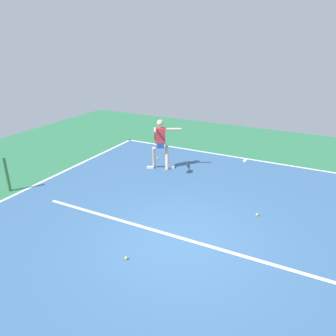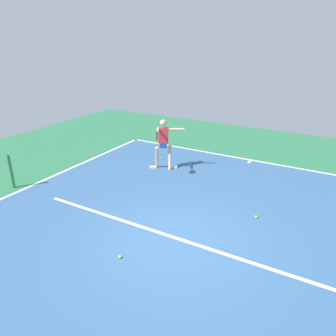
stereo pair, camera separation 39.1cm
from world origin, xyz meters
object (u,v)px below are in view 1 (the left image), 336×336
object	(u,v)px
tennis_ball_near_player	(158,158)
tennis_ball_centre_court	(187,164)
tennis_ball_by_sideline	(257,215)
tennis_player	(161,141)
tennis_ball_by_baseline	(126,258)
net_post	(7,175)

from	to	relation	value
tennis_ball_near_player	tennis_ball_centre_court	distance (m)	1.23
tennis_ball_near_player	tennis_ball_by_sideline	xyz separation A→B (m)	(-4.33, 2.53, 0.00)
tennis_player	tennis_ball_by_baseline	size ratio (longest dim) A/B	26.87
tennis_ball_near_player	tennis_ball_centre_court	world-z (taller)	same
tennis_player	tennis_ball_by_sideline	size ratio (longest dim) A/B	26.87
tennis_player	tennis_ball_near_player	xyz separation A→B (m)	(0.56, -0.81, -0.98)
tennis_ball_centre_court	tennis_ball_by_baseline	world-z (taller)	same
tennis_player	tennis_ball_near_player	bearing A→B (deg)	-83.77
tennis_player	tennis_ball_by_sideline	xyz separation A→B (m)	(-3.77, 1.72, -0.98)
net_post	tennis_ball_by_baseline	size ratio (longest dim) A/B	16.21
net_post	tennis_ball_by_sideline	bearing A→B (deg)	-164.64
tennis_ball_near_player	tennis_ball_by_sideline	distance (m)	5.01
net_post	tennis_ball_near_player	bearing A→B (deg)	-120.86
net_post	tennis_player	xyz separation A→B (m)	(-3.22, -3.64, 0.48)
tennis_ball_near_player	tennis_ball_centre_court	xyz separation A→B (m)	(-1.23, 0.03, 0.00)
net_post	tennis_ball_by_baseline	bearing A→B (deg)	167.40
tennis_ball_centre_court	tennis_ball_by_sideline	distance (m)	3.98
net_post	tennis_ball_by_baseline	xyz separation A→B (m)	(-4.95, 1.11, -0.50)
tennis_ball_centre_court	tennis_player	bearing A→B (deg)	49.57
tennis_ball_centre_court	tennis_ball_by_sideline	xyz separation A→B (m)	(-3.10, 2.50, 0.00)
tennis_player	tennis_ball_near_player	distance (m)	1.39
net_post	tennis_player	size ratio (longest dim) A/B	0.60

